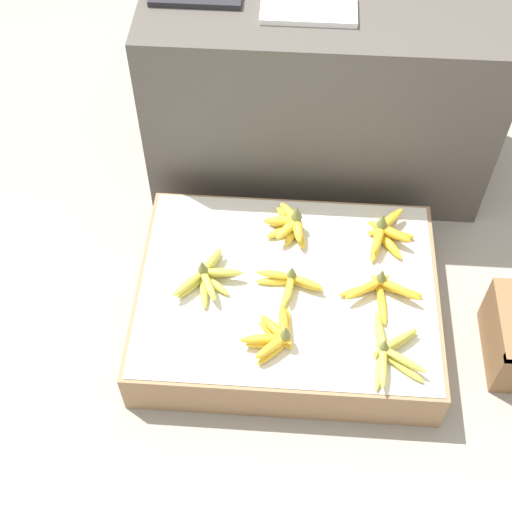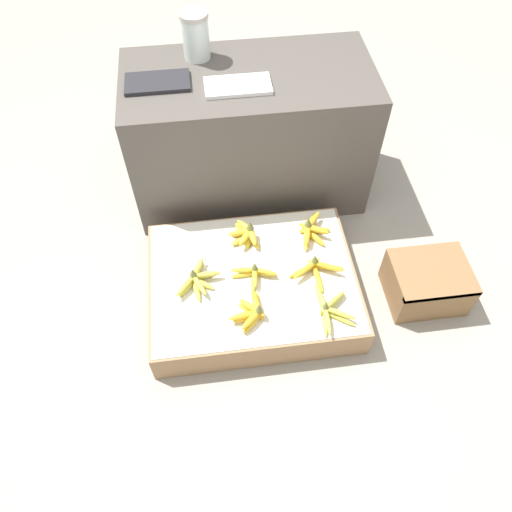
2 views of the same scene
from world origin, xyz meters
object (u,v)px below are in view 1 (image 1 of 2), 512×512
object	(u,v)px
banana_bunch_front_midleft	(275,336)
banana_bunch_back_midleft	(290,225)
banana_bunch_middle_left	(207,277)
banana_bunch_middle_midleft	(290,283)
foam_tray_white	(309,10)
banana_bunch_front_midright	(389,351)
banana_bunch_back_midright	(385,232)
banana_bunch_middle_midright	(381,290)

from	to	relation	value
banana_bunch_front_midleft	banana_bunch_back_midleft	distance (m)	0.42
banana_bunch_middle_left	banana_bunch_middle_midleft	xyz separation A→B (m)	(0.25, -0.00, 0.00)
banana_bunch_middle_left	foam_tray_white	bearing A→B (deg)	67.51
banana_bunch_front_midright	foam_tray_white	xyz separation A→B (m)	(-0.28, 0.86, 0.52)
banana_bunch_back_midleft	banana_bunch_back_midright	size ratio (longest dim) A/B	0.78
banana_bunch_middle_left	banana_bunch_back_midright	world-z (taller)	banana_bunch_back_midright
banana_bunch_back_midleft	banana_bunch_front_midright	bearing A→B (deg)	-55.88
banana_bunch_middle_midleft	banana_bunch_back_midright	distance (m)	0.37
banana_bunch_middle_midleft	banana_bunch_middle_midright	world-z (taller)	banana_bunch_middle_midright
banana_bunch_front_midright	foam_tray_white	distance (m)	1.04
banana_bunch_front_midleft	banana_bunch_middle_midright	xyz separation A→B (m)	(0.31, 0.19, -0.00)
banana_bunch_middle_left	banana_bunch_back_midleft	distance (m)	0.33
banana_bunch_middle_midleft	banana_bunch_middle_midright	distance (m)	0.28
banana_bunch_front_midleft	banana_bunch_back_midright	xyz separation A→B (m)	(0.33, 0.41, 0.00)
banana_bunch_middle_midleft	banana_bunch_back_midright	world-z (taller)	banana_bunch_back_midright
banana_bunch_middle_left	foam_tray_white	world-z (taller)	foam_tray_white
banana_bunch_back_midleft	banana_bunch_middle_midleft	bearing A→B (deg)	-88.06
banana_bunch_front_midleft	banana_bunch_middle_midright	bearing A→B (deg)	31.00
banana_bunch_front_midright	banana_bunch_middle_left	bearing A→B (deg)	158.01
banana_bunch_front_midright	banana_bunch_middle_left	size ratio (longest dim) A/B	1.14
banana_bunch_front_midleft	banana_bunch_front_midright	distance (m)	0.33
banana_bunch_middle_midright	banana_bunch_middle_midleft	bearing A→B (deg)	178.42
banana_bunch_middle_midright	banana_bunch_back_midleft	xyz separation A→B (m)	(-0.28, 0.23, 0.01)
banana_bunch_front_midleft	banana_bunch_back_midright	distance (m)	0.53
banana_bunch_middle_midright	banana_bunch_front_midright	bearing A→B (deg)	-85.88
banana_bunch_back_midleft	banana_bunch_back_midright	bearing A→B (deg)	-1.95
banana_bunch_front_midright	banana_bunch_middle_midleft	bearing A→B (deg)	143.39
banana_bunch_middle_midright	foam_tray_white	world-z (taller)	foam_tray_white
banana_bunch_middle_left	banana_bunch_middle_midright	world-z (taller)	same
banana_bunch_front_midright	banana_bunch_middle_left	distance (m)	0.59
banana_bunch_front_midleft	banana_bunch_middle_midleft	xyz separation A→B (m)	(0.03, 0.19, -0.00)
banana_bunch_middle_midright	banana_bunch_front_midleft	bearing A→B (deg)	-149.00
banana_bunch_front_midright	foam_tray_white	size ratio (longest dim) A/B	0.89
banana_bunch_middle_midleft	banana_bunch_back_midright	bearing A→B (deg)	35.77
banana_bunch_middle_left	banana_bunch_middle_midleft	bearing A→B (deg)	-0.75
banana_bunch_middle_midleft	banana_bunch_back_midleft	distance (m)	0.23
banana_bunch_front_midright	banana_bunch_back_midleft	distance (m)	0.53
banana_bunch_middle_midleft	banana_bunch_front_midright	bearing A→B (deg)	-36.61
banana_bunch_middle_midleft	banana_bunch_middle_midright	bearing A→B (deg)	-1.58
banana_bunch_middle_left	banana_bunch_middle_midright	size ratio (longest dim) A/B	0.87
banana_bunch_back_midright	banana_bunch_middle_midleft	bearing A→B (deg)	-144.23
banana_bunch_middle_midright	banana_bunch_back_midleft	size ratio (longest dim) A/B	1.45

